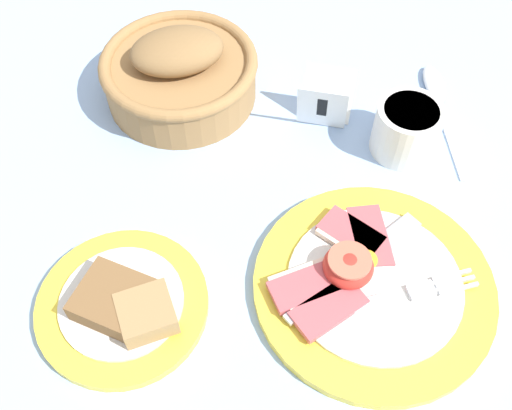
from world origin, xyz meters
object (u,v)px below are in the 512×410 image
bread_plate (124,305)px  teaspoon_by_saucer (439,99)px  number_card (327,102)px  sugar_cup (407,128)px  bread_basket (180,72)px  breakfast_plate (368,282)px

bread_plate → teaspoon_by_saucer: bread_plate is taller
bread_plate → number_card: number_card is taller
bread_plate → sugar_cup: size_ratio=2.23×
sugar_cup → bread_basket: size_ratio=0.39×
bread_plate → bread_basket: bearing=87.0°
bread_plate → teaspoon_by_saucer: 0.47m
bread_basket → sugar_cup: bearing=-14.7°
sugar_cup → number_card: bearing=159.7°
teaspoon_by_saucer → bread_plate: bearing=124.8°
breakfast_plate → teaspoon_by_saucer: (0.10, 0.27, -0.01)m
bread_basket → teaspoon_by_saucer: (0.33, 0.01, -0.03)m
number_card → teaspoon_by_saucer: bearing=25.9°
number_card → teaspoon_by_saucer: number_card is taller
breakfast_plate → bread_basket: (-0.23, 0.27, 0.03)m
bread_plate → number_card: size_ratio=2.35×
bread_basket → teaspoon_by_saucer: 0.33m
breakfast_plate → teaspoon_by_saucer: size_ratio=1.28×
teaspoon_by_saucer → breakfast_plate: bearing=151.7°
bread_basket → breakfast_plate: bearing=-49.4°
breakfast_plate → bread_plate: size_ratio=1.43×
breakfast_plate → bread_plate: (-0.24, -0.04, 0.00)m
breakfast_plate → bread_plate: same height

